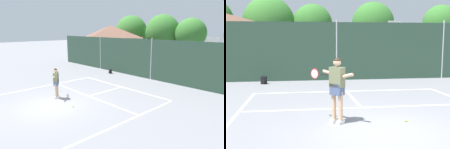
% 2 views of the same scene
% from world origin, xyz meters
% --- Properties ---
extents(ground_plane, '(120.00, 120.00, 0.00)m').
position_xyz_m(ground_plane, '(0.00, 0.00, 0.00)').
color(ground_plane, gray).
extents(court_markings, '(8.30, 11.10, 0.01)m').
position_xyz_m(court_markings, '(0.00, 0.65, 0.00)').
color(court_markings, white).
rests_on(court_markings, ground).
extents(chainlink_fence, '(26.09, 0.09, 3.47)m').
position_xyz_m(chainlink_fence, '(0.00, 9.00, 1.66)').
color(chainlink_fence, '#284233').
rests_on(chainlink_fence, ground).
extents(basketball_hoop, '(0.90, 0.67, 3.55)m').
position_xyz_m(basketball_hoop, '(4.09, 10.90, 2.31)').
color(basketball_hoop, '#284CB2').
rests_on(basketball_hoop, ground).
extents(clubhouse_building, '(7.41, 4.53, 4.59)m').
position_xyz_m(clubhouse_building, '(-8.92, 12.73, 2.37)').
color(clubhouse_building, beige).
rests_on(clubhouse_building, ground).
extents(treeline_backdrop, '(24.91, 4.27, 6.03)m').
position_xyz_m(treeline_backdrop, '(-2.41, 17.64, 3.70)').
color(treeline_backdrop, brown).
rests_on(treeline_backdrop, ground).
extents(tennis_player, '(1.12, 0.99, 1.85)m').
position_xyz_m(tennis_player, '(-1.07, 0.87, 1.11)').
color(tennis_player, silver).
rests_on(tennis_player, ground).
extents(tennis_ball, '(0.07, 0.07, 0.07)m').
position_xyz_m(tennis_ball, '(0.94, 0.72, 0.03)').
color(tennis_ball, '#CCE033').
rests_on(tennis_ball, ground).
extents(backpack_black, '(0.33, 0.32, 0.46)m').
position_xyz_m(backpack_black, '(-4.01, 8.10, 0.19)').
color(backpack_black, black).
rests_on(backpack_black, ground).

